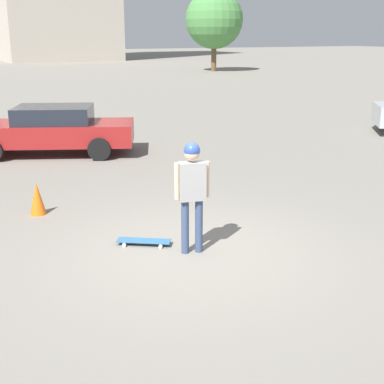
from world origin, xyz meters
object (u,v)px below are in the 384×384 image
(skateboard, at_px, (144,241))
(traffic_cone, at_px, (37,198))
(car_parked_near, at_px, (52,129))
(person, at_px, (192,184))

(skateboard, height_order, traffic_cone, traffic_cone)
(skateboard, bearing_deg, car_parked_near, -58.74)
(person, bearing_deg, car_parked_near, 105.08)
(traffic_cone, bearing_deg, skateboard, -153.57)
(skateboard, bearing_deg, traffic_cone, -29.45)
(person, height_order, skateboard, person)
(car_parked_near, relative_size, traffic_cone, 7.88)
(car_parked_near, bearing_deg, person, 115.19)
(car_parked_near, bearing_deg, traffic_cone, 97.27)
(skateboard, relative_size, car_parked_near, 0.17)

